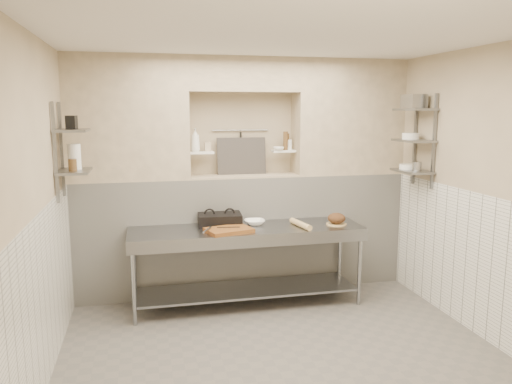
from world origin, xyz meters
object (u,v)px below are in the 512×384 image
object	(u,v)px
prep_table	(247,250)
rolling_pin	(301,224)
mixing_bowl	(255,222)
jug_left	(74,157)
panini_press	(220,219)
bottle_soap	(195,140)
bread_loaf	(337,218)
bowl_alcove	(278,149)
cutting_board	(229,230)

from	to	relation	value
prep_table	rolling_pin	distance (m)	0.67
mixing_bowl	jug_left	distance (m)	2.06
panini_press	bottle_soap	bearing A→B (deg)	128.29
bread_loaf	bowl_alcove	distance (m)	1.10
panini_press	mixing_bowl	bearing A→B (deg)	-5.82
prep_table	jug_left	xyz separation A→B (m)	(-1.76, -0.06, 1.10)
panini_press	bread_loaf	distance (m)	1.33
cutting_board	bread_loaf	size ratio (longest dim) A/B	2.30
panini_press	bowl_alcove	bearing A→B (deg)	26.18
bottle_soap	bowl_alcove	distance (m)	1.01
jug_left	panini_press	bearing A→B (deg)	10.38
prep_table	mixing_bowl	xyz separation A→B (m)	(0.12, 0.14, 0.29)
bowl_alcove	rolling_pin	bearing A→B (deg)	-81.13
mixing_bowl	rolling_pin	size ratio (longest dim) A/B	0.55
bread_loaf	bowl_alcove	world-z (taller)	bowl_alcove
jug_left	bottle_soap	bearing A→B (deg)	25.63
bottle_soap	bowl_alcove	bearing A→B (deg)	-1.48
mixing_bowl	jug_left	size ratio (longest dim) A/B	0.93
mixing_bowl	bowl_alcove	bearing A→B (deg)	44.88
mixing_bowl	bottle_soap	world-z (taller)	bottle_soap
rolling_pin	jug_left	distance (m)	2.49
bowl_alcove	jug_left	world-z (taller)	jug_left
prep_table	bread_loaf	xyz separation A→B (m)	(1.03, -0.07, 0.33)
cutting_board	rolling_pin	distance (m)	0.83
cutting_board	rolling_pin	world-z (taller)	rolling_pin
cutting_board	bread_loaf	world-z (taller)	bread_loaf
mixing_bowl	bottle_soap	distance (m)	1.18
cutting_board	bread_loaf	distance (m)	1.26
rolling_pin	bread_loaf	size ratio (longest dim) A/B	2.08
bowl_alcove	bread_loaf	bearing A→B (deg)	-48.04
bottle_soap	jug_left	size ratio (longest dim) A/B	1.09
panini_press	bowl_alcove	xyz separation A→B (m)	(0.77, 0.31, 0.77)
rolling_pin	bowl_alcove	xyz separation A→B (m)	(-0.09, 0.61, 0.80)
bottle_soap	bowl_alcove	size ratio (longest dim) A/B	2.03
bottle_soap	jug_left	distance (m)	1.41
prep_table	mixing_bowl	world-z (taller)	mixing_bowl
jug_left	bowl_alcove	bearing A→B (deg)	14.41
panini_press	mixing_bowl	world-z (taller)	panini_press
prep_table	cutting_board	size ratio (longest dim) A/B	5.54
rolling_pin	bowl_alcove	world-z (taller)	bowl_alcove
panini_press	bread_loaf	xyz separation A→B (m)	(1.30, -0.28, 0.01)
prep_table	bread_loaf	distance (m)	1.08
panini_press	bread_loaf	size ratio (longest dim) A/B	2.51
cutting_board	jug_left	xyz separation A→B (m)	(-1.54, 0.08, 0.82)
bread_loaf	bowl_alcove	xyz separation A→B (m)	(-0.53, 0.59, 0.76)
panini_press	jug_left	distance (m)	1.70
prep_table	panini_press	distance (m)	0.47
panini_press	rolling_pin	distance (m)	0.92
panini_press	cutting_board	world-z (taller)	panini_press
mixing_bowl	prep_table	bearing A→B (deg)	-130.31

